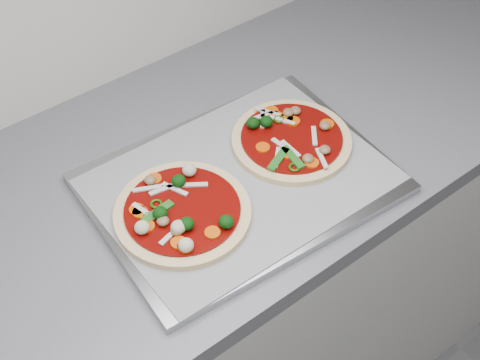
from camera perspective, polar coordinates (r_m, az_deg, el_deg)
base_cabinet at (r=1.56m, az=-1.31°, el=-10.15°), size 3.60×0.60×0.86m
countertop at (r=1.21m, az=-1.66°, el=1.59°), size 3.60×0.60×0.04m
baking_tray at (r=1.13m, az=0.01°, el=-0.27°), size 0.51×0.39×0.02m
parchment at (r=1.13m, az=0.01°, el=0.04°), size 0.47×0.35×0.00m
pizza_left at (r=1.07m, az=-5.03°, el=-2.76°), size 0.27×0.27×0.04m
pizza_right at (r=1.18m, az=4.36°, el=3.50°), size 0.29×0.29×0.04m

